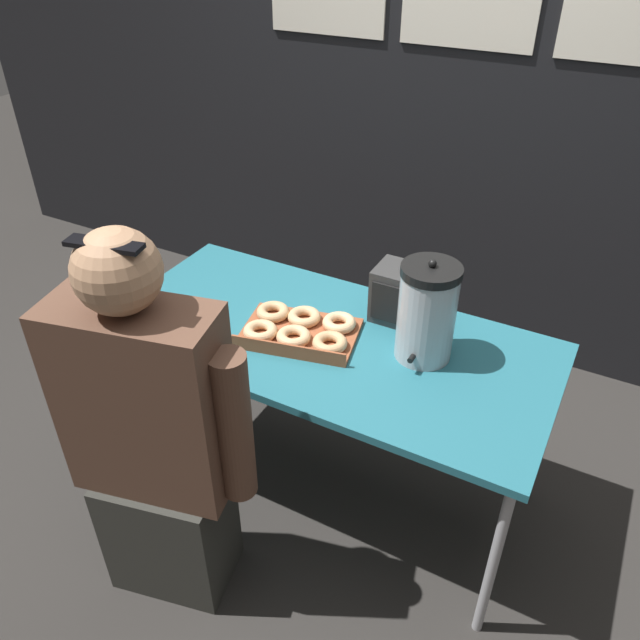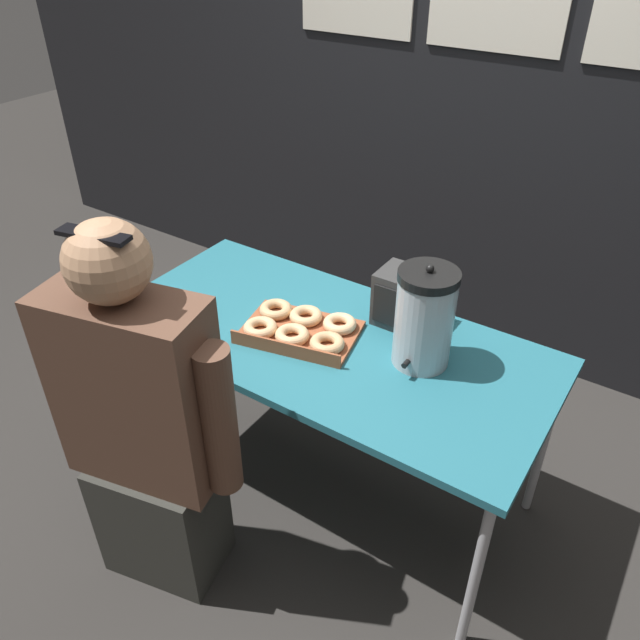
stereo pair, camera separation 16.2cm
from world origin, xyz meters
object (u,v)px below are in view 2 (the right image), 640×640
object	(u,v)px
coffee_urn	(424,318)
cell_phone	(143,307)
donut_box	(300,328)
space_heater	(402,298)
person_seated	(145,430)

from	to	relation	value
coffee_urn	cell_phone	xyz separation A→B (m)	(-0.97, -0.28, -0.16)
donut_box	cell_phone	distance (m)	0.60
coffee_urn	space_heater	distance (m)	0.23
person_seated	cell_phone	bearing A→B (deg)	-56.64
donut_box	space_heater	size ratio (longest dim) A/B	2.21
cell_phone	space_heater	world-z (taller)	space_heater
cell_phone	space_heater	xyz separation A→B (m)	(0.82, 0.44, 0.09)
donut_box	space_heater	bearing A→B (deg)	33.29
donut_box	coffee_urn	xyz separation A→B (m)	(0.40, 0.10, 0.14)
cell_phone	space_heater	size ratio (longest dim) A/B	0.83
cell_phone	person_seated	size ratio (longest dim) A/B	0.12
coffee_urn	cell_phone	world-z (taller)	coffee_urn
person_seated	space_heater	bearing A→B (deg)	-130.14
space_heater	person_seated	world-z (taller)	person_seated
donut_box	coffee_urn	size ratio (longest dim) A/B	1.24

